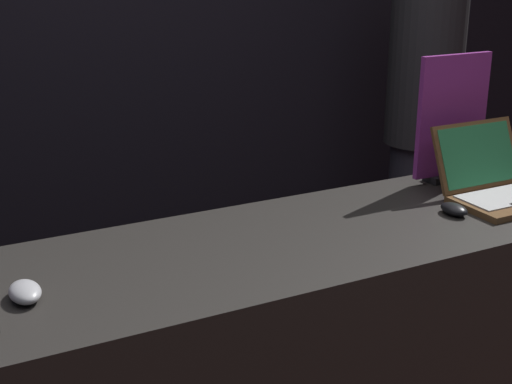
# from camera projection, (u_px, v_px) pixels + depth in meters

# --- Properties ---
(wall_back) EXTENTS (8.00, 0.05, 2.80)m
(wall_back) POSITION_uv_depth(u_px,v_px,m) (96.00, 17.00, 3.00)
(wall_back) COLOR black
(wall_back) RESTS_ON ground_plane
(mouse_front) EXTENTS (0.07, 0.11, 0.04)m
(mouse_front) POSITION_uv_depth(u_px,v_px,m) (25.00, 292.00, 1.61)
(mouse_front) COLOR #B2B2B7
(mouse_front) RESTS_ON display_counter
(laptop_back) EXTENTS (0.33, 0.31, 0.23)m
(laptop_back) POSITION_uv_depth(u_px,v_px,m) (496.00, 183.00, 2.24)
(laptop_back) COLOR brown
(laptop_back) RESTS_ON display_counter
(mouse_back) EXTENTS (0.06, 0.10, 0.03)m
(mouse_back) POSITION_uv_depth(u_px,v_px,m) (454.00, 209.00, 2.12)
(mouse_back) COLOR black
(mouse_back) RESTS_ON display_counter
(promo_stand_back) EXTENTS (0.28, 0.07, 0.43)m
(promo_stand_back) POSITION_uv_depth(u_px,v_px,m) (452.00, 122.00, 2.38)
(promo_stand_back) COLOR black
(promo_stand_back) RESTS_ON display_counter
(person_bystander) EXTENTS (0.33, 0.33, 1.74)m
(person_bystander) POSITION_uv_depth(u_px,v_px,m) (421.00, 127.00, 3.24)
(person_bystander) COLOR #282833
(person_bystander) RESTS_ON ground_plane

